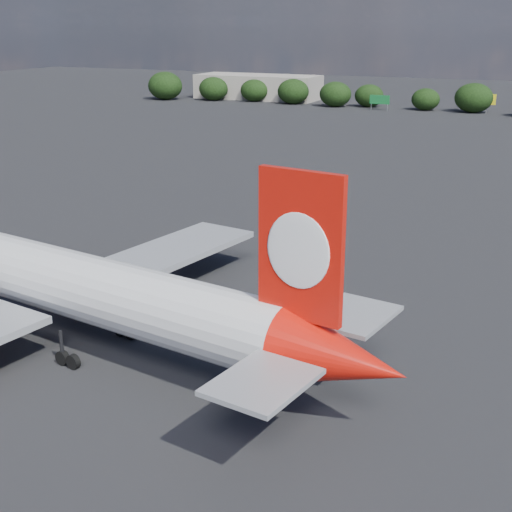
% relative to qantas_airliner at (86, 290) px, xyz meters
% --- Properties ---
extents(ground, '(500.00, 500.00, 0.00)m').
position_rel_qantas_airliner_xyz_m(ground, '(-3.70, 53.49, -5.16)').
color(ground, black).
rests_on(ground, ground).
extents(qantas_airliner, '(51.88, 49.51, 16.95)m').
position_rel_qantas_airliner_xyz_m(qantas_airliner, '(0.00, 0.00, 0.00)').
color(qantas_airliner, silver).
rests_on(qantas_airliner, ground).
extents(terminal_building, '(42.00, 16.00, 8.00)m').
position_rel_qantas_airliner_xyz_m(terminal_building, '(-68.70, 185.49, -1.16)').
color(terminal_building, gray).
rests_on(terminal_building, ground).
extents(highway_sign, '(6.00, 0.30, 4.50)m').
position_rel_qantas_airliner_xyz_m(highway_sign, '(-21.70, 169.49, -2.03)').
color(highway_sign, '#13602A').
rests_on(highway_sign, ground).
extents(billboard_yellow, '(5.00, 0.30, 5.50)m').
position_rel_qantas_airliner_xyz_m(billboard_yellow, '(8.30, 175.49, -1.29)').
color(billboard_yellow, yellow).
rests_on(billboard_yellow, ground).
extents(horizon_treeline, '(210.29, 17.61, 9.29)m').
position_rel_qantas_airliner_xyz_m(horizon_treeline, '(-3.57, 173.65, -1.25)').
color(horizon_treeline, black).
rests_on(horizon_treeline, ground).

